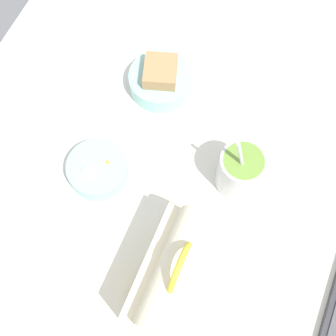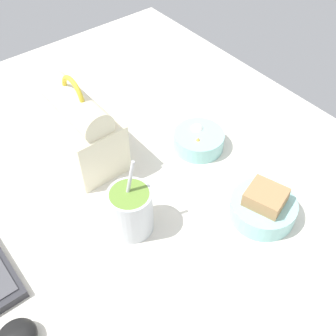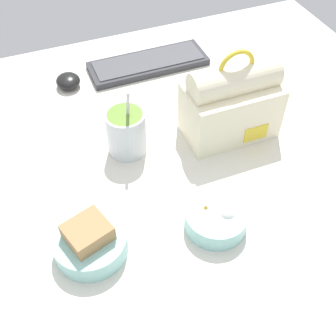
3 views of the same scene
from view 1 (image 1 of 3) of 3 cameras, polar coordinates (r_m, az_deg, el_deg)
desk_surface at (r=95.09cm, az=3.43°, el=-3.18°), size 140.00×110.00×2.00cm
lunch_bag at (r=81.17cm, az=1.25°, el=-13.24°), size 20.91×12.36×22.23cm
soup_cup at (r=90.79cm, az=8.78°, el=-0.32°), size 8.78×8.78×17.47cm
bento_bowl_sandwich at (r=102.37cm, az=-0.91°, el=10.73°), size 13.65×13.65×7.56cm
bento_bowl_snacks at (r=94.29cm, az=-8.50°, el=-0.19°), size 12.11×12.11×5.35cm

